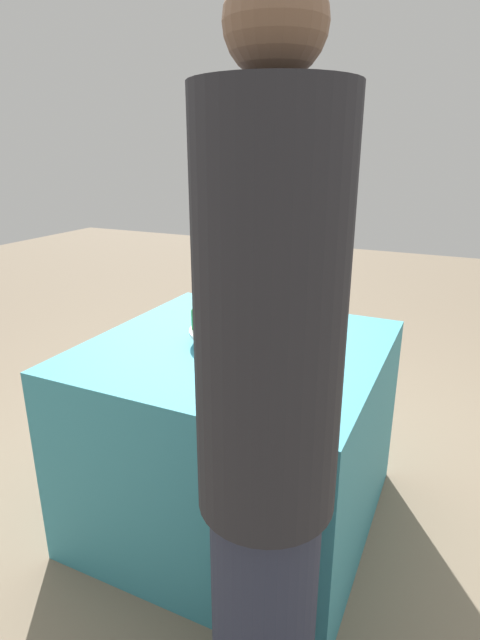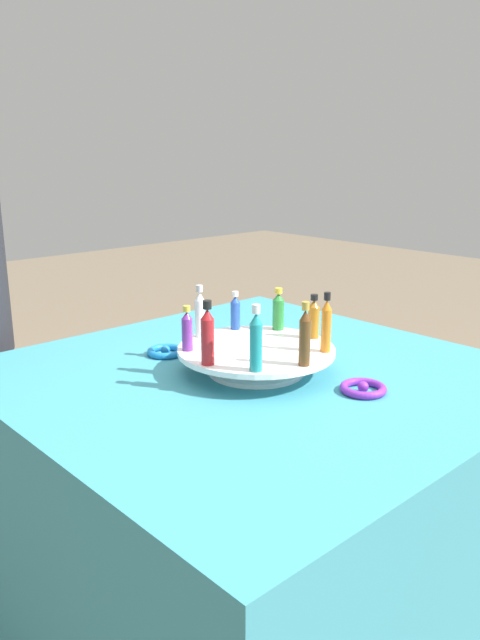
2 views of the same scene
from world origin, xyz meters
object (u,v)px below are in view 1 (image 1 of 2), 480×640
object	(u,v)px
bottle_green	(195,317)
bottle_clear	(229,328)
bottle_red	(277,318)
ribbon_bow_blue	(227,369)
bottle_purple	(259,330)
ribbon_bow_purple	(244,320)
bottle_amber	(206,309)
bottle_teal	(275,309)
display_stand	(237,334)
bottle_orange	(230,301)
person_figure	(267,441)
bottle_blue	(203,327)
bottle_brown	(256,303)

from	to	relation	value
bottle_green	bottle_clear	size ratio (longest dim) A/B	0.84
bottle_red	ribbon_bow_blue	xyz separation A→B (m)	(0.07, 0.25, -0.11)
bottle_clear	bottle_purple	size ratio (longest dim) A/B	1.23
ribbon_bow_blue	ribbon_bow_purple	world-z (taller)	same
bottle_green	ribbon_bow_purple	size ratio (longest dim) A/B	1.07
bottle_green	bottle_purple	size ratio (longest dim) A/B	1.03
bottle_amber	bottle_purple	xyz separation A→B (m)	(-0.27, 0.12, -0.00)
bottle_purple	bottle_teal	bearing A→B (deg)	-84.53
ribbon_bow_blue	ribbon_bow_purple	bearing A→B (deg)	-71.85
display_stand	bottle_green	xyz separation A→B (m)	(0.14, 0.06, 0.07)
display_stand	ribbon_bow_blue	world-z (taller)	display_stand
bottle_orange	person_figure	bearing A→B (deg)	120.73
bottle_blue	display_stand	bearing A→B (deg)	-114.53
bottle_red	bottle_blue	bearing A→B (deg)	35.47
bottle_amber	bottle_green	world-z (taller)	same
display_stand	bottle_blue	distance (m)	0.16
bottle_brown	bottle_blue	bearing A→B (deg)	75.47
bottle_orange	bottle_green	distance (m)	0.19
bottle_orange	ribbon_bow_purple	distance (m)	0.16
bottle_amber	bottle_blue	size ratio (longest dim) A/B	1.10
bottle_amber	bottle_brown	xyz separation A→B (m)	(-0.16, -0.11, 0.01)
bottle_purple	ribbon_bow_blue	size ratio (longest dim) A/B	1.11
display_stand	bottle_brown	xyz separation A→B (m)	(-0.01, -0.15, 0.08)
bottle_teal	person_figure	size ratio (longest dim) A/B	0.08
bottle_amber	bottle_teal	bearing A→B (deg)	-164.53
bottle_clear	person_figure	world-z (taller)	person_figure
display_stand	bottle_clear	bearing A→B (deg)	105.47
bottle_orange	bottle_brown	bearing A→B (deg)	-164.53
bottle_blue	ribbon_bow_blue	distance (m)	0.19
bottle_blue	ribbon_bow_purple	xyz separation A→B (m)	(0.01, -0.37, -0.09)
bottle_clear	bottle_orange	bearing A→B (deg)	-64.53
bottle_blue	ribbon_bow_blue	world-z (taller)	bottle_blue
bottle_purple	bottle_brown	bearing A→B (deg)	-64.53
person_figure	bottle_red	bearing A→B (deg)	-10.32
person_figure	ribbon_bow_purple	bearing A→B (deg)	-2.70
bottle_teal	ribbon_bow_blue	xyz separation A→B (m)	(0.03, 0.34, -0.11)
display_stand	person_figure	xyz separation A→B (m)	(-0.41, 0.71, 0.07)
display_stand	bottle_brown	distance (m)	0.17
bottle_orange	bottle_red	bearing A→B (deg)	155.47
bottle_amber	bottle_teal	xyz separation A→B (m)	(-0.25, -0.07, 0.01)
bottle_purple	person_figure	bearing A→B (deg)	114.38
bottle_orange	bottle_purple	size ratio (longest dim) A/B	1.32
bottle_teal	bottle_brown	size ratio (longest dim) A/B	1.02
bottle_orange	ribbon_bow_blue	distance (m)	0.41
bottle_amber	ribbon_bow_purple	xyz separation A→B (m)	(-0.07, -0.20, -0.10)
bottle_orange	bottle_clear	distance (m)	0.30
bottle_blue	bottle_brown	bearing A→B (deg)	-104.53
ribbon_bow_purple	bottle_amber	bearing A→B (deg)	70.53
display_stand	bottle_amber	world-z (taller)	bottle_amber
bottle_brown	person_figure	size ratio (longest dim) A/B	0.08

